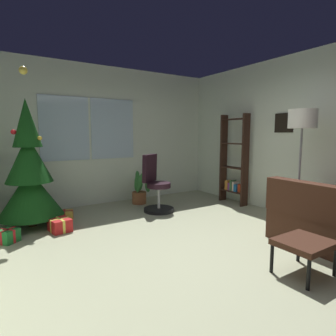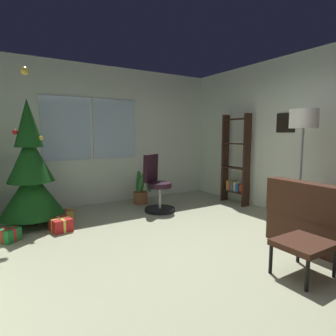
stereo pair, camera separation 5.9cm
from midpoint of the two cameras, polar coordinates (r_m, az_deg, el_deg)
ground_plane at (r=3.44m, az=8.41°, el=-18.61°), size 4.74×6.28×0.10m
wall_back_with_windows at (r=5.89m, az=-12.07°, el=6.51°), size 4.74×0.12×2.78m
wall_right_with_frames at (r=5.03m, az=30.40°, el=5.58°), size 0.12×6.28×2.78m
footstool at (r=3.22m, az=26.45°, el=-14.01°), size 0.53×0.46×0.36m
holiday_tree at (r=4.77m, az=-25.94°, el=-1.21°), size 0.95×0.95×2.41m
gift_box_red at (r=4.50m, az=-20.75°, el=-10.76°), size 0.31×0.35×0.19m
gift_box_green at (r=4.36m, az=-29.39°, el=-11.88°), size 0.30×0.30×0.18m
gift_box_gold at (r=5.06m, az=-19.91°, el=-9.01°), size 0.32×0.28×0.15m
office_chair at (r=5.17m, az=-1.94°, el=-4.28°), size 0.57×0.59×1.06m
bookshelf at (r=5.85m, az=13.94°, el=0.69°), size 0.18×0.64×1.82m
floor_lamp at (r=4.64m, az=26.33°, el=7.79°), size 0.41×0.41×1.79m
potted_plant at (r=5.80m, az=-5.29°, el=-4.63°), size 0.36×0.43×0.68m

